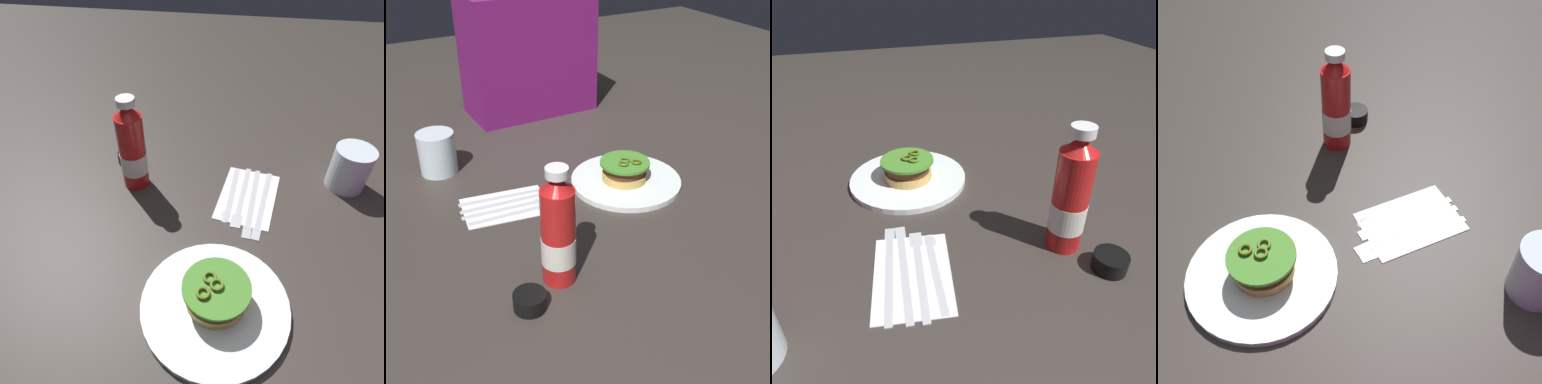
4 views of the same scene
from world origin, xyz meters
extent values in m
plane|color=#362F2B|center=(0.00, 0.00, 0.00)|extent=(3.00, 3.00, 0.00)
cylinder|color=white|center=(0.10, 0.00, 0.01)|extent=(0.25, 0.25, 0.01)
cylinder|color=tan|center=(0.10, 0.00, 0.02)|extent=(0.10, 0.10, 0.02)
cylinder|color=#512D19|center=(0.10, 0.00, 0.04)|extent=(0.09, 0.09, 0.02)
cylinder|color=red|center=(0.10, 0.00, 0.05)|extent=(0.09, 0.09, 0.01)
cylinder|color=#46862B|center=(0.10, 0.00, 0.06)|extent=(0.11, 0.11, 0.01)
torus|color=#566715|center=(0.12, -0.02, 0.06)|extent=(0.02, 0.02, 0.01)
torus|color=#556E1D|center=(0.10, 0.00, 0.06)|extent=(0.02, 0.02, 0.01)
torus|color=#536F21|center=(0.09, -0.01, 0.06)|extent=(0.02, 0.02, 0.01)
cylinder|color=red|center=(-0.18, -0.22, 0.09)|extent=(0.06, 0.06, 0.18)
cone|color=red|center=(-0.18, -0.22, 0.19)|extent=(0.05, 0.05, 0.03)
cylinder|color=white|center=(-0.18, -0.22, 0.21)|extent=(0.04, 0.04, 0.02)
cylinder|color=white|center=(-0.18, -0.22, 0.06)|extent=(0.06, 0.06, 0.05)
cylinder|color=silver|center=(-0.25, 0.27, 0.05)|extent=(0.09, 0.09, 0.10)
cylinder|color=black|center=(-0.26, -0.26, 0.01)|extent=(0.06, 0.06, 0.03)
cube|color=white|center=(-0.18, 0.05, 0.00)|extent=(0.20, 0.15, 0.00)
cube|color=silver|center=(-0.18, 0.01, 0.00)|extent=(0.18, 0.03, 0.00)
ellipsoid|color=silver|center=(-0.11, 0.00, 0.00)|extent=(0.04, 0.03, 0.00)
cube|color=silver|center=(-0.18, 0.03, 0.00)|extent=(0.19, 0.03, 0.00)
cube|color=silver|center=(-0.10, 0.02, 0.00)|extent=(0.04, 0.03, 0.00)
cube|color=silver|center=(-0.17, 0.06, 0.00)|extent=(0.19, 0.03, 0.00)
cube|color=silver|center=(-0.09, 0.05, 0.00)|extent=(0.08, 0.03, 0.00)
cube|color=silver|center=(-0.17, 0.08, 0.00)|extent=(0.19, 0.04, 0.00)
cube|color=silver|center=(-0.09, 0.07, 0.00)|extent=(0.08, 0.03, 0.00)
camera|label=1|loc=(0.39, 0.01, 0.55)|focal=31.79mm
camera|label=2|loc=(-0.49, -0.83, 0.60)|focal=47.56mm
camera|label=3|loc=(-0.59, 0.09, 0.42)|focal=33.79mm
camera|label=4|loc=(0.23, 0.45, 0.69)|focal=44.85mm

